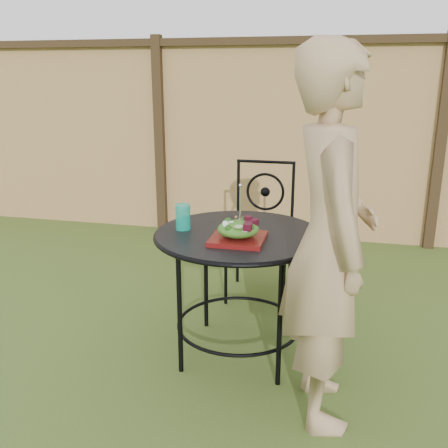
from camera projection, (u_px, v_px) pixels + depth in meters
name	position (u px, v px, depth m)	size (l,w,h in m)	color
ground	(248.00, 349.00, 2.92)	(60.00, 60.00, 0.00)	#274115
fence	(292.00, 140.00, 4.69)	(8.00, 0.12, 1.90)	tan
patio_table	(239.00, 257.00, 2.72)	(0.92, 0.92, 0.72)	black
patio_chair	(261.00, 226.00, 3.54)	(0.46, 0.46, 0.95)	black
diner	(330.00, 241.00, 2.17)	(0.61, 0.40, 1.68)	tan
salad_plate	(238.00, 239.00, 2.54)	(0.27, 0.27, 0.02)	#490A0C
salad	(238.00, 229.00, 2.52)	(0.21, 0.21, 0.08)	#235614
fork	(240.00, 204.00, 2.48)	(0.01, 0.01, 0.18)	silver
drinking_glass	(183.00, 217.00, 2.71)	(0.08, 0.08, 0.14)	#0D9F84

